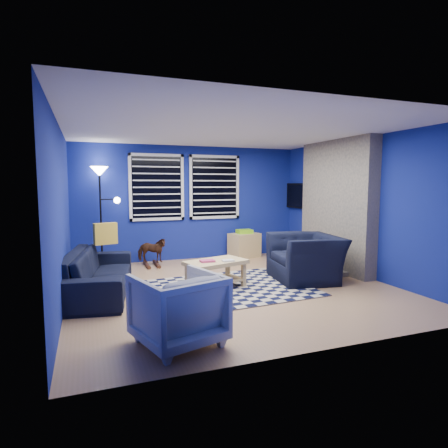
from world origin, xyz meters
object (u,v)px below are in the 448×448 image
Objects in this scene: armchair_big at (306,258)px; armchair_bent at (178,309)px; rocking_horse at (152,250)px; floor_lamp at (101,185)px; cabinet at (244,245)px; sofa at (98,272)px; tv at (299,196)px; coffee_table at (216,268)px.

armchair_big is 3.25m from armchair_bent.
rocking_horse is (-2.33, 2.05, -0.07)m from armchair_big.
floor_lamp is (-0.93, 0.22, 1.32)m from rocking_horse.
armchair_bent is 4.81m from cabinet.
sofa is 2.96× the size of cabinet.
armchair_big reaches higher than sofa.
armchair_big is at bearing -117.95° from tv.
sofa is 1.84× the size of armchair_big.
armchair_bent is 2.13m from coffee_table.
tv is 2.50m from armchair_big.
tv is 4.35m from floor_lamp.
armchair_bent is 4.32m from floor_lamp.
coffee_table is (-2.72, -2.00, -1.07)m from tv.
tv is 0.94× the size of coffee_table.
armchair_big reaches higher than cabinet.
coffee_table is (-1.64, 0.02, -0.06)m from armchair_big.
cabinet is (2.15, 0.22, -0.04)m from rocking_horse.
cabinet is (3.23, 1.87, -0.04)m from sofa.
rocking_horse is 2.16m from cabinet.
rocking_horse is at bearing -111.84° from armchair_bent.
floor_lamp is at bearing 125.81° from coffee_table.
rocking_horse is 0.81× the size of cabinet.
cabinet is at bearing -50.86° from sofa.
tv is 0.83× the size of armchair_big.
coffee_table is at bearing -137.37° from rocking_horse.
armchair_big is at bearing -101.13° from cabinet.
sofa is 1.81m from coffee_table.
tv is 5.48m from armchair_bent.
tv is 3.57m from rocking_horse.
sofa is at bearing -88.72° from armchair_big.
rocking_horse is 0.30× the size of floor_lamp.
armchair_big is 1.46× the size of armchair_bent.
armchair_big is 3.11m from rocking_horse.
cabinet is (-0.18, 2.27, -0.11)m from armchair_big.
armchair_big is at bearing -0.86° from coffee_table.
rocking_horse is at bearing 179.55° from tv.
sofa reaches higher than coffee_table.
rocking_horse is 1.63m from floor_lamp.
armchair_big is 1.61× the size of cabinet.
armchair_bent is 1.10× the size of cabinet.
rocking_horse is 2.14m from coffee_table.
floor_lamp is (-1.62, 2.24, 1.32)m from coffee_table.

